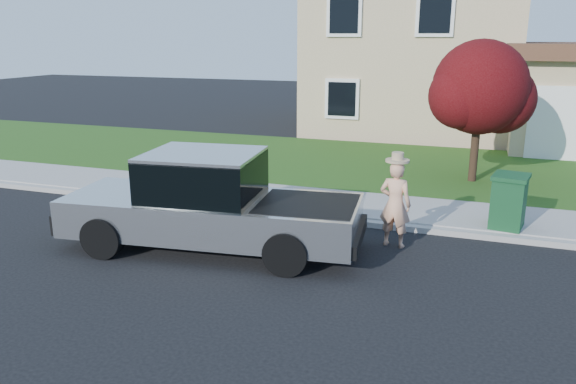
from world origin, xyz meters
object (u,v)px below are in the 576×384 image
Objects in this scene: woman at (395,203)px; trash_bin at (509,201)px; ornamental_tree at (481,92)px; pickup_truck at (210,205)px.

woman is 1.68× the size of trash_bin.
ornamental_tree reaches higher than woman.
ornamental_tree reaches higher than pickup_truck.
ornamental_tree is at bearing -95.89° from woman.
pickup_truck is 5.93m from trash_bin.
pickup_truck is 3.47m from woman.
pickup_truck is 1.55× the size of ornamental_tree.
pickup_truck reaches higher than trash_bin.
ornamental_tree is at bearing 110.79° from trash_bin.
trash_bin is at bearing 20.82° from pickup_truck.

